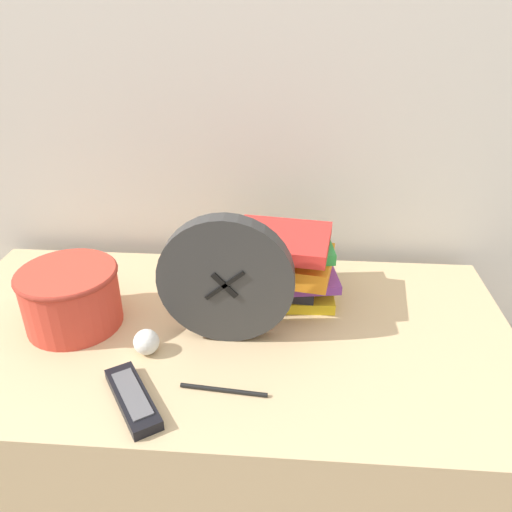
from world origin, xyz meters
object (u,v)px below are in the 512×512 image
Objects in this scene: book_stack at (282,264)px; basket at (71,295)px; tv_remote at (133,398)px; desk_clock at (226,280)px; crumpled_paper_ball at (146,342)px; pen at (224,390)px.

book_stack is 1.29× the size of basket.
desk_clock is at bearing 54.85° from tv_remote.
book_stack is at bearing 55.37° from tv_remote.
book_stack is 5.25× the size of crumpled_paper_ball.
basket is at bearing -162.73° from book_stack.
book_stack is 1.68× the size of pen.
basket reaches higher than tv_remote.
pen is (0.34, -0.18, -0.07)m from basket.
basket is 4.07× the size of crumpled_paper_ball.
book_stack is at bearing 73.68° from pen.
desk_clock reaches higher than tv_remote.
pen is at bearing -106.32° from book_stack.
basket is at bearing 154.74° from crumpled_paper_ball.
book_stack is 0.34m from crumpled_paper_ball.
desk_clock reaches higher than basket.
book_stack is at bearing 40.53° from crumpled_paper_ball.
desk_clock is at bearing -3.72° from basket.
crumpled_paper_ball is at bearing -157.43° from desk_clock.
crumpled_paper_ball is at bearing -139.47° from book_stack.
pen is (0.01, -0.16, -0.13)m from desk_clock.
desk_clock reaches higher than crumpled_paper_ball.
book_stack is at bearing 56.03° from desk_clock.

